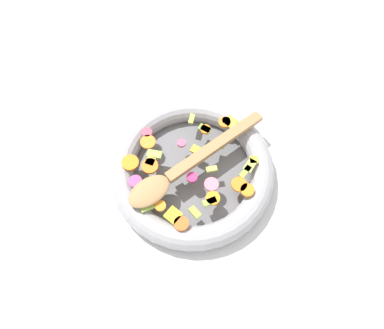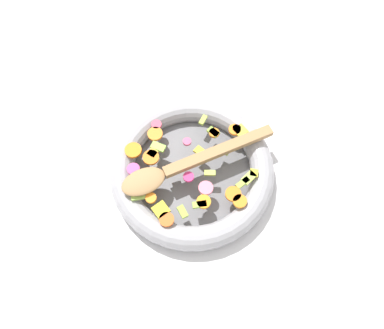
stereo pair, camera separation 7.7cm
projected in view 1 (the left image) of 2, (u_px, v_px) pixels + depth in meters
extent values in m
plane|color=silver|center=(192.00, 174.00, 0.82)|extent=(4.00, 4.00, 0.00)
cylinder|color=slate|center=(192.00, 173.00, 0.81)|extent=(0.30, 0.30, 0.01)
torus|color=#9E9EA5|center=(192.00, 170.00, 0.79)|extent=(0.35, 0.35, 0.05)
cylinder|color=orange|center=(130.00, 163.00, 0.77)|extent=(0.05, 0.05, 0.01)
cylinder|color=orange|center=(206.00, 129.00, 0.80)|extent=(0.03, 0.03, 0.01)
cylinder|color=orange|center=(150.00, 166.00, 0.77)|extent=(0.05, 0.05, 0.01)
cylinder|color=orange|center=(239.00, 184.00, 0.75)|extent=(0.03, 0.03, 0.01)
cylinder|color=orange|center=(160.00, 206.00, 0.73)|extent=(0.03, 0.03, 0.01)
cylinder|color=orange|center=(213.00, 198.00, 0.74)|extent=(0.04, 0.04, 0.01)
cylinder|color=orange|center=(247.00, 190.00, 0.74)|extent=(0.03, 0.03, 0.01)
cylinder|color=orange|center=(225.00, 122.00, 0.81)|extent=(0.04, 0.04, 0.01)
cylinder|color=orange|center=(181.00, 224.00, 0.71)|extent=(0.04, 0.04, 0.01)
cylinder|color=orange|center=(148.00, 142.00, 0.79)|extent=(0.04, 0.04, 0.01)
cube|color=#93BF44|center=(210.00, 202.00, 0.73)|extent=(0.01, 0.03, 0.01)
cube|color=#A4BF50|center=(219.00, 144.00, 0.79)|extent=(0.03, 0.03, 0.01)
cube|color=#BDD552|center=(212.00, 169.00, 0.76)|extent=(0.01, 0.02, 0.01)
cube|color=#B3C658|center=(148.00, 194.00, 0.74)|extent=(0.02, 0.01, 0.01)
cube|color=#95B33F|center=(195.00, 212.00, 0.72)|extent=(0.03, 0.02, 0.01)
cube|color=#91C341|center=(205.00, 129.00, 0.81)|extent=(0.03, 0.03, 0.01)
cube|color=#AEC94C|center=(192.00, 119.00, 0.82)|extent=(0.03, 0.02, 0.01)
cube|color=#95B444|center=(245.00, 172.00, 0.76)|extent=(0.03, 0.03, 0.01)
cube|color=#97BC50|center=(147.00, 208.00, 0.73)|extent=(0.01, 0.03, 0.01)
cube|color=#93C24D|center=(154.00, 154.00, 0.78)|extent=(0.03, 0.03, 0.01)
cube|color=#B3D355|center=(250.00, 166.00, 0.77)|extent=(0.03, 0.03, 0.01)
cylinder|color=pink|center=(211.00, 184.00, 0.75)|extent=(0.04, 0.04, 0.01)
cylinder|color=#D45884|center=(226.00, 121.00, 0.81)|extent=(0.02, 0.02, 0.01)
cylinder|color=#D74186|center=(136.00, 183.00, 0.75)|extent=(0.04, 0.04, 0.01)
cylinder|color=#CE445E|center=(147.00, 133.00, 0.80)|extent=(0.03, 0.03, 0.01)
cylinder|color=#DB527A|center=(182.00, 143.00, 0.79)|extent=(0.02, 0.02, 0.01)
cylinder|color=#CD2E6C|center=(192.00, 177.00, 0.76)|extent=(0.02, 0.02, 0.01)
cube|color=yellow|center=(230.00, 122.00, 0.81)|extent=(0.03, 0.03, 0.01)
cube|color=yellow|center=(173.00, 174.00, 0.76)|extent=(0.02, 0.02, 0.01)
cube|color=yellow|center=(254.00, 160.00, 0.77)|extent=(0.02, 0.02, 0.01)
cube|color=gold|center=(173.00, 215.00, 0.72)|extent=(0.04, 0.04, 0.01)
cube|color=gold|center=(150.00, 161.00, 0.77)|extent=(0.03, 0.03, 0.01)
cube|color=gold|center=(195.00, 150.00, 0.78)|extent=(0.02, 0.02, 0.01)
cube|color=#A87F51|center=(215.00, 146.00, 0.78)|extent=(0.10, 0.24, 0.01)
ellipsoid|color=#A87F51|center=(149.00, 191.00, 0.73)|extent=(0.08, 0.10, 0.01)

